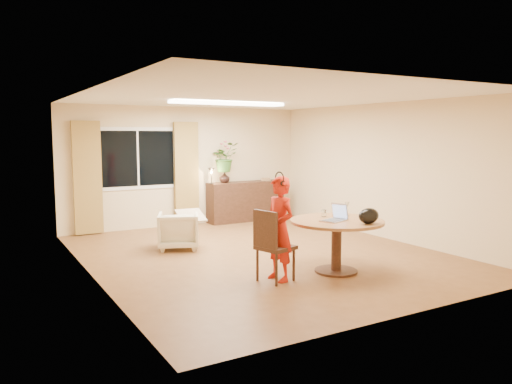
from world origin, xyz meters
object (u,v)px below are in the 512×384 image
dining_table (337,231)px  armchair (178,230)px  child (279,229)px  sideboard (246,201)px  dining_chair (276,245)px

dining_table → armchair: dining_table is taller
child → sideboard: size_ratio=0.79×
armchair → sideboard: bearing=-118.7°
child → dining_chair: bearing=-88.8°
dining_table → armchair: bearing=119.1°
child → armchair: child is taller
dining_chair → child: (0.06, 0.01, 0.22)m
dining_table → child: 0.95m
dining_chair → sideboard: (1.96, 4.41, -0.04)m
dining_table → child: size_ratio=0.94×
dining_table → sideboard: bearing=77.9°
child → armchair: bearing=-175.9°
dining_table → child: (-0.94, 0.08, 0.11)m
dining_table → child: child is taller
armchair → dining_chair: bearing=122.6°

